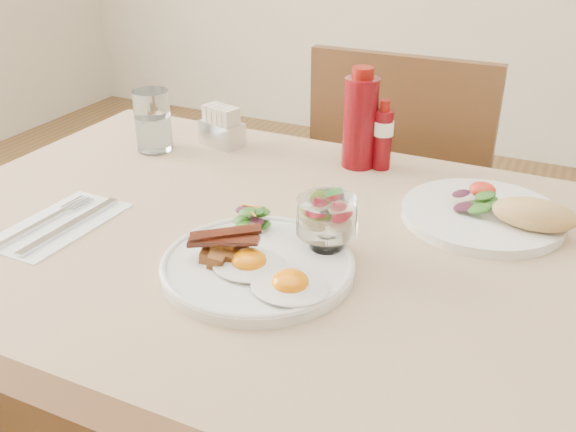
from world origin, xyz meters
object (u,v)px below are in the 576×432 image
Objects in this scene: second_plate at (494,213)px; sugar_caddy at (222,128)px; main_plate at (258,266)px; hot_sauce_bottle at (383,136)px; chair_far at (404,205)px; table at (297,292)px; water_glass at (153,124)px; fruit_cup at (327,216)px; ketchup_bottle at (360,121)px.

second_plate is 0.60m from sugar_caddy.
hot_sauce_bottle is (0.04, 0.44, 0.06)m from main_plate.
chair_far is 0.43m from hot_sauce_bottle.
water_glass is at bearing 151.25° from table.
chair_far reaches higher than second_plate.
chair_far is 0.59m from second_plate.
water_glass is (-0.49, 0.25, -0.01)m from fruit_cup.
hot_sauce_bottle is 1.09× the size of water_glass.
chair_far is 4.72× the size of ketchup_bottle.
main_plate is (-0.02, -0.76, 0.24)m from chair_far.
table is at bearing -29.66° from sugar_caddy.
ketchup_bottle is 0.05m from hot_sauce_bottle.
chair_far is 8.96× the size of sugar_caddy.
water_glass reaches higher than sugar_caddy.
water_glass is at bearing -166.35° from ketchup_bottle.
table is 12.81× the size of sugar_caddy.
main_plate is 2.02× the size of hot_sauce_bottle.
table is 0.38m from hot_sauce_bottle.
main_plate is at bearing -133.53° from second_plate.
fruit_cup is at bearing -26.42° from sugar_caddy.
ketchup_bottle is (-0.02, 0.34, 0.18)m from table.
ketchup_bottle reaches higher than sugar_caddy.
ketchup_bottle reaches higher than second_plate.
table is at bearing -90.00° from chair_far.
chair_far reaches higher than main_plate.
hot_sauce_bottle is 0.47m from water_glass.
hot_sauce_bottle is at bearing 94.80° from fruit_cup.
fruit_cup is 0.51m from sugar_caddy.
second_plate is at bearing -31.09° from hot_sauce_bottle.
fruit_cup is at bearing -77.94° from ketchup_bottle.
fruit_cup is 0.55m from water_glass.
second_plate is 0.33m from ketchup_bottle.
second_plate is (0.21, 0.22, -0.05)m from fruit_cup.
fruit_cup reaches higher than sugar_caddy.
hot_sauce_bottle is at bearing 148.91° from second_plate.
sugar_caddy reaches higher than main_plate.
sugar_caddy is (-0.30, -0.02, -0.05)m from ketchup_bottle.
fruit_cup is at bearing -27.31° from water_glass.
table is 0.17m from fruit_cup.
sugar_caddy is at bearing 36.39° from water_glass.
sugar_caddy is (-0.31, 0.42, 0.03)m from main_plate.
fruit_cup is 0.36m from ketchup_bottle.
ketchup_bottle is at bearing 18.61° from sugar_caddy.
fruit_cup is 0.47× the size of ketchup_bottle.
chair_far reaches higher than fruit_cup.
hot_sauce_bottle reaches higher than table.
water_glass is at bearing -128.21° from sugar_caddy.
sugar_caddy is 0.14m from water_glass.
ketchup_bottle reaches higher than table.
ketchup_bottle reaches higher than fruit_cup.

